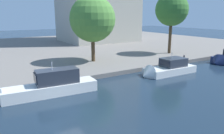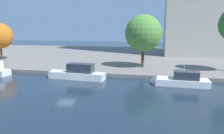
{
  "view_description": "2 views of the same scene",
  "coord_description": "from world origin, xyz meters",
  "px_view_note": "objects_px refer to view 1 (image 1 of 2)",
  "views": [
    {
      "loc": [
        -6.17,
        -16.67,
        8.11
      ],
      "look_at": [
        7.08,
        4.35,
        2.14
      ],
      "focal_mm": 34.99,
      "sensor_mm": 36.0,
      "label": 1
    },
    {
      "loc": [
        12.84,
        -27.67,
        8.26
      ],
      "look_at": [
        5.88,
        5.09,
        2.19
      ],
      "focal_mm": 33.78,
      "sensor_mm": 36.0,
      "label": 2
    }
  ],
  "objects_px": {
    "mooring_bollard_1": "(184,57)",
    "tree_3": "(94,19)",
    "motor_yacht_3": "(166,70)",
    "motor_yacht_2": "(47,88)",
    "tree_0": "(172,8)"
  },
  "relations": [
    {
      "from": "mooring_bollard_1",
      "to": "tree_3",
      "type": "relative_size",
      "value": 0.07
    },
    {
      "from": "mooring_bollard_1",
      "to": "motor_yacht_3",
      "type": "bearing_deg",
      "value": -154.84
    },
    {
      "from": "motor_yacht_2",
      "to": "tree_0",
      "type": "distance_m",
      "value": 30.03
    },
    {
      "from": "tree_0",
      "to": "tree_3",
      "type": "bearing_deg",
      "value": 175.49
    },
    {
      "from": "motor_yacht_2",
      "to": "mooring_bollard_1",
      "type": "distance_m",
      "value": 24.94
    },
    {
      "from": "motor_yacht_3",
      "to": "mooring_bollard_1",
      "type": "height_order",
      "value": "motor_yacht_3"
    },
    {
      "from": "tree_3",
      "to": "motor_yacht_2",
      "type": "bearing_deg",
      "value": -136.78
    },
    {
      "from": "motor_yacht_2",
      "to": "tree_0",
      "type": "relative_size",
      "value": 0.91
    },
    {
      "from": "tree_0",
      "to": "tree_3",
      "type": "relative_size",
      "value": 1.1
    },
    {
      "from": "motor_yacht_3",
      "to": "mooring_bollard_1",
      "type": "xyz_separation_m",
      "value": [
        8.19,
        3.85,
        0.44
      ]
    },
    {
      "from": "motor_yacht_2",
      "to": "tree_0",
      "type": "bearing_deg",
      "value": -157.58
    },
    {
      "from": "tree_0",
      "to": "mooring_bollard_1",
      "type": "bearing_deg",
      "value": -114.38
    },
    {
      "from": "tree_0",
      "to": "tree_3",
      "type": "xyz_separation_m",
      "value": [
        -16.4,
        1.29,
        -1.96
      ]
    },
    {
      "from": "motor_yacht_2",
      "to": "motor_yacht_3",
      "type": "bearing_deg",
      "value": -177.93
    },
    {
      "from": "motor_yacht_3",
      "to": "tree_3",
      "type": "distance_m",
      "value": 14.03
    }
  ]
}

